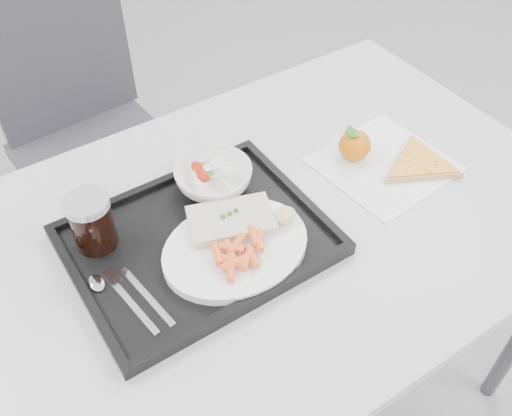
# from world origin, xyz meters

# --- Properties ---
(table) EXTENTS (1.20, 0.80, 0.75)m
(table) POSITION_xyz_m (0.00, 0.30, 0.68)
(table) COLOR #ABABAD
(table) RESTS_ON ground
(chair) EXTENTS (0.45, 0.45, 0.93)m
(chair) POSITION_xyz_m (-0.12, 1.07, 0.54)
(chair) COLOR #323138
(chair) RESTS_ON ground
(tray) EXTENTS (0.45, 0.35, 0.03)m
(tray) POSITION_xyz_m (-0.15, 0.31, 0.76)
(tray) COLOR black
(tray) RESTS_ON table
(dinner_plate) EXTENTS (0.27, 0.27, 0.02)m
(dinner_plate) POSITION_xyz_m (-0.11, 0.25, 0.77)
(dinner_plate) COLOR white
(dinner_plate) RESTS_ON tray
(fish_fillet) EXTENTS (0.17, 0.14, 0.03)m
(fish_fillet) POSITION_xyz_m (-0.09, 0.30, 0.79)
(fish_fillet) COLOR beige
(fish_fillet) RESTS_ON dinner_plate
(bread_roll) EXTENTS (0.05, 0.04, 0.03)m
(bread_roll) POSITION_xyz_m (-0.01, 0.25, 0.80)
(bread_roll) COLOR #DEB084
(bread_roll) RESTS_ON dinner_plate
(salad_bowl) EXTENTS (0.15, 0.15, 0.05)m
(salad_bowl) POSITION_xyz_m (-0.06, 0.42, 0.79)
(salad_bowl) COLOR white
(salad_bowl) RESTS_ON tray
(cola_glass) EXTENTS (0.08, 0.08, 0.11)m
(cola_glass) POSITION_xyz_m (-0.31, 0.41, 0.82)
(cola_glass) COLOR black
(cola_glass) RESTS_ON tray
(cutlery) EXTENTS (0.09, 0.17, 0.01)m
(cutlery) POSITION_xyz_m (-0.32, 0.28, 0.77)
(cutlery) COLOR silver
(cutlery) RESTS_ON tray
(napkin) EXTENTS (0.27, 0.26, 0.00)m
(napkin) POSITION_xyz_m (0.28, 0.29, 0.75)
(napkin) COLOR white
(napkin) RESTS_ON table
(tangerine) EXTENTS (0.07, 0.07, 0.07)m
(tangerine) POSITION_xyz_m (0.24, 0.34, 0.79)
(tangerine) COLOR #FFA008
(tangerine) RESTS_ON napkin
(pizza_slice) EXTENTS (0.20, 0.20, 0.02)m
(pizza_slice) POSITION_xyz_m (0.34, 0.24, 0.76)
(pizza_slice) COLOR #E1B56C
(pizza_slice) RESTS_ON napkin
(carrot_pile) EXTENTS (0.11, 0.08, 0.02)m
(carrot_pile) POSITION_xyz_m (-0.12, 0.22, 0.80)
(carrot_pile) COLOR #F85E26
(carrot_pile) RESTS_ON dinner_plate
(salad_contents) EXTENTS (0.07, 0.07, 0.02)m
(salad_contents) POSITION_xyz_m (-0.05, 0.43, 0.80)
(salad_contents) COLOR #AD1C0B
(salad_contents) RESTS_ON salad_bowl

